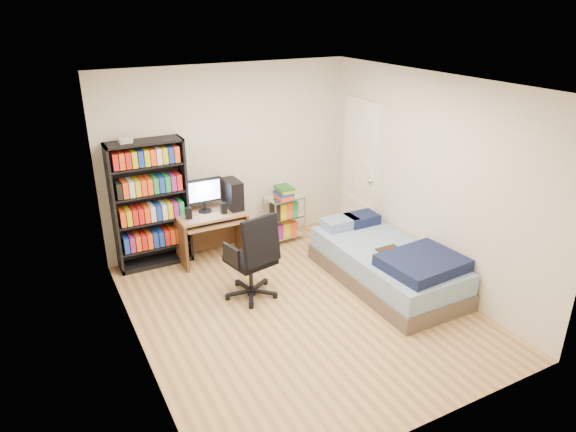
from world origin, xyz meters
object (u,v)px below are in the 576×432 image
media_shelf (150,203)px  bed (387,264)px  computer_desk (216,215)px  office_chair (253,271)px

media_shelf → bed: (2.38, -1.83, -0.60)m
media_shelf → computer_desk: media_shelf is taller
media_shelf → bed: bearing=-37.6°
computer_desk → bed: bearing=-46.4°
media_shelf → bed: 3.06m
bed → computer_desk: bearing=133.6°
office_chair → bed: size_ratio=0.52×
computer_desk → bed: size_ratio=0.55×
media_shelf → computer_desk: bearing=-12.3°
media_shelf → office_chair: (0.80, -1.36, -0.52)m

